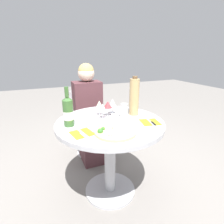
# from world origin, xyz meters

# --- Properties ---
(ground_plane) EXTENTS (12.00, 12.00, 0.00)m
(ground_plane) POSITION_xyz_m (0.00, 0.00, 0.00)
(ground_plane) COLOR gray
(ground_plane) RESTS_ON ground
(dining_table) EXTENTS (0.93, 0.93, 0.74)m
(dining_table) POSITION_xyz_m (0.00, 0.00, 0.57)
(dining_table) COLOR #B2B2B7
(dining_table) RESTS_ON ground_plane
(chair_behind_diner) EXTENTS (0.38, 0.38, 0.84)m
(chair_behind_diner) POSITION_xyz_m (0.00, 0.82, 0.42)
(chair_behind_diner) COLOR silver
(chair_behind_diner) RESTS_ON ground_plane
(seated_diner) EXTENTS (0.34, 0.46, 1.19)m
(seated_diner) POSITION_xyz_m (0.00, 0.68, 0.55)
(seated_diner) COLOR #512D33
(seated_diner) RESTS_ON ground_plane
(pizza_large) EXTENTS (0.31, 0.31, 0.05)m
(pizza_large) POSITION_xyz_m (-0.06, -0.24, 0.75)
(pizza_large) COLOR #E5C17F
(pizza_large) RESTS_ON dining_table
(wine_bottle) EXTENTS (0.08, 0.08, 0.32)m
(wine_bottle) POSITION_xyz_m (-0.34, 0.03, 0.86)
(wine_bottle) COLOR #38602D
(wine_bottle) RESTS_ON dining_table
(tall_carafe) EXTENTS (0.09, 0.09, 0.36)m
(tall_carafe) POSITION_xyz_m (0.27, 0.08, 0.92)
(tall_carafe) COLOR tan
(tall_carafe) RESTS_ON dining_table
(sugar_shaker) EXTENTS (0.07, 0.07, 0.13)m
(sugar_shaker) POSITION_xyz_m (0.15, 0.03, 0.81)
(sugar_shaker) COLOR silver
(sugar_shaker) RESTS_ON dining_table
(wine_glass_back_right) EXTENTS (0.08, 0.08, 0.15)m
(wine_glass_back_right) POSITION_xyz_m (0.10, 0.18, 0.85)
(wine_glass_back_right) COLOR silver
(wine_glass_back_right) RESTS_ON dining_table
(wine_glass_center) EXTENTS (0.08, 0.08, 0.14)m
(wine_glass_center) POSITION_xyz_m (0.03, 0.13, 0.85)
(wine_glass_center) COLOR silver
(wine_glass_center) RESTS_ON dining_table
(wine_glass_front_left) EXTENTS (0.07, 0.07, 0.14)m
(wine_glass_front_left) POSITION_xyz_m (-0.03, 0.08, 0.84)
(wine_glass_front_left) COLOR silver
(wine_glass_front_left) RESTS_ON dining_table
(wine_glass_back_left) EXTENTS (0.07, 0.07, 0.14)m
(wine_glass_back_left) POSITION_xyz_m (-0.03, 0.18, 0.85)
(wine_glass_back_left) COLOR silver
(wine_glass_back_left) RESTS_ON dining_table
(place_setting_left) EXTENTS (0.18, 0.19, 0.01)m
(place_setting_left) POSITION_xyz_m (-0.28, -0.16, 0.75)
(place_setting_left) COLOR yellow
(place_setting_left) RESTS_ON dining_table
(place_setting_right) EXTENTS (0.18, 0.19, 0.01)m
(place_setting_right) POSITION_xyz_m (0.31, -0.16, 0.75)
(place_setting_right) COLOR yellow
(place_setting_right) RESTS_ON dining_table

